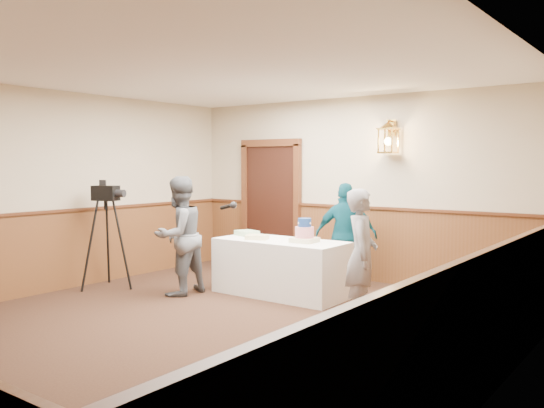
{
  "coord_description": "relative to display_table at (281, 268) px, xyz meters",
  "views": [
    {
      "loc": [
        4.2,
        -4.37,
        1.78
      ],
      "look_at": [
        -0.29,
        1.7,
        1.25
      ],
      "focal_mm": 38.0,
      "sensor_mm": 36.0,
      "label": 1
    }
  ],
  "objects": [
    {
      "name": "ground",
      "position": [
        0.29,
        -1.9,
        -0.38
      ],
      "size": [
        7.0,
        7.0,
        0.0
      ],
      "primitive_type": "plane",
      "color": "#321C13",
      "rests_on": "ground"
    },
    {
      "name": "room_shell",
      "position": [
        0.23,
        -1.45,
        1.15
      ],
      "size": [
        6.02,
        7.02,
        2.81
      ],
      "color": "#BEAF8F",
      "rests_on": "ground"
    },
    {
      "name": "display_table",
      "position": [
        0.0,
        0.0,
        0.0
      ],
      "size": [
        1.8,
        0.8,
        0.75
      ],
      "primitive_type": "cube",
      "color": "white",
      "rests_on": "ground"
    },
    {
      "name": "tiered_cake",
      "position": [
        0.38,
        0.01,
        0.5
      ],
      "size": [
        0.33,
        0.33,
        0.32
      ],
      "rotation": [
        0.0,
        0.0,
        0.08
      ],
      "color": "beige",
      "rests_on": "display_table"
    },
    {
      "name": "sheet_cake_yellow",
      "position": [
        -0.31,
        -0.12,
        0.41
      ],
      "size": [
        0.36,
        0.32,
        0.06
      ],
      "primitive_type": "cube",
      "rotation": [
        0.0,
        0.0,
        0.4
      ],
      "color": "#F2D390",
      "rests_on": "display_table"
    },
    {
      "name": "sheet_cake_green",
      "position": [
        -0.68,
        0.11,
        0.41
      ],
      "size": [
        0.37,
        0.33,
        0.07
      ],
      "primitive_type": "cube",
      "rotation": [
        0.0,
        0.0,
        -0.31
      ],
      "color": "#9ED193",
      "rests_on": "display_table"
    },
    {
      "name": "interviewer",
      "position": [
        -1.12,
        -0.8,
        0.43
      ],
      "size": [
        1.47,
        0.8,
        1.61
      ],
      "rotation": [
        0.0,
        0.0,
        -1.6
      ],
      "color": "#5A5E65",
      "rests_on": "ground"
    },
    {
      "name": "baker",
      "position": [
        1.46,
        -0.46,
        0.37
      ],
      "size": [
        0.56,
        0.65,
        1.5
      ],
      "primitive_type": "imported",
      "rotation": [
        0.0,
        0.0,
        2.02
      ],
      "color": "gray",
      "rests_on": "ground"
    },
    {
      "name": "assistant_p",
      "position": [
        0.47,
        0.94,
        0.38
      ],
      "size": [
        0.96,
        0.68,
        1.51
      ],
      "primitive_type": "imported",
      "rotation": [
        0.0,
        0.0,
        3.54
      ],
      "color": "#0D4A5A",
      "rests_on": "ground"
    },
    {
      "name": "tv_camera_rig",
      "position": [
        -2.26,
        -1.12,
        0.29
      ],
      "size": [
        0.57,
        0.54,
        1.47
      ],
      "rotation": [
        0.0,
        0.0,
        0.33
      ],
      "color": "black",
      "rests_on": "ground"
    }
  ]
}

